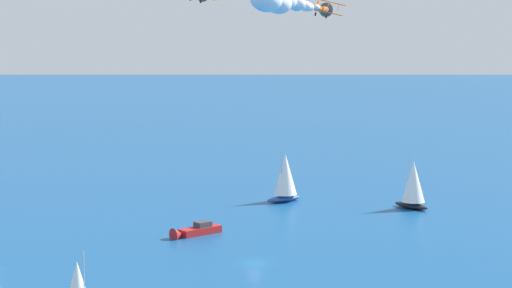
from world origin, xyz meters
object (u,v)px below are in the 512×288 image
at_px(sailboat_far_stbd, 285,177).
at_px(sailboat_ahead, 413,184).
at_px(biplane_wingman, 322,8).
at_px(motorboat_trailing, 194,231).

distance_m(sailboat_far_stbd, sailboat_ahead, 28.55).
bearing_deg(biplane_wingman, motorboat_trailing, -172.08).
height_order(motorboat_trailing, biplane_wingman, biplane_wingman).
bearing_deg(sailboat_ahead, motorboat_trailing, -99.91).
bearing_deg(biplane_wingman, sailboat_far_stbd, 144.07).
height_order(sailboat_ahead, biplane_wingman, biplane_wingman).
distance_m(motorboat_trailing, sailboat_ahead, 52.45).
relative_size(sailboat_far_stbd, biplane_wingman, 1.73).
xyz_separation_m(motorboat_trailing, biplane_wingman, (29.20, 4.06, 40.06)).
bearing_deg(biplane_wingman, sailboat_ahead, 113.09).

